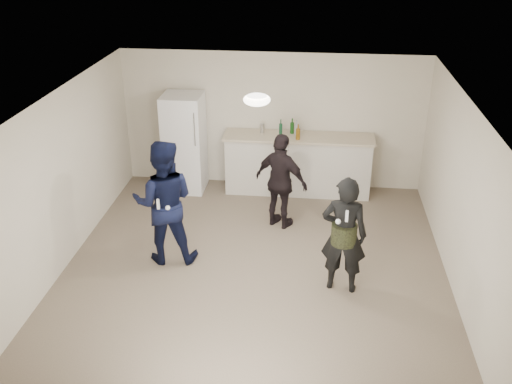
# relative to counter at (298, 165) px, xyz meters

# --- Properties ---
(floor) EXTENTS (6.00, 6.00, 0.00)m
(floor) POSITION_rel_counter_xyz_m (-0.50, -2.67, -0.53)
(floor) COLOR #6B5B4C
(floor) RESTS_ON ground
(ceiling) EXTENTS (6.00, 6.00, 0.00)m
(ceiling) POSITION_rel_counter_xyz_m (-0.50, -2.67, 1.98)
(ceiling) COLOR silver
(ceiling) RESTS_ON wall_back
(wall_back) EXTENTS (6.00, 0.00, 6.00)m
(wall_back) POSITION_rel_counter_xyz_m (-0.50, 0.33, 0.72)
(wall_back) COLOR beige
(wall_back) RESTS_ON floor
(wall_front) EXTENTS (6.00, 0.00, 6.00)m
(wall_front) POSITION_rel_counter_xyz_m (-0.50, -5.67, 0.72)
(wall_front) COLOR beige
(wall_front) RESTS_ON floor
(wall_left) EXTENTS (0.00, 6.00, 6.00)m
(wall_left) POSITION_rel_counter_xyz_m (-3.25, -2.67, 0.72)
(wall_left) COLOR beige
(wall_left) RESTS_ON floor
(wall_right) EXTENTS (0.00, 6.00, 6.00)m
(wall_right) POSITION_rel_counter_xyz_m (2.25, -2.67, 0.72)
(wall_right) COLOR beige
(wall_right) RESTS_ON floor
(counter) EXTENTS (2.60, 0.56, 1.05)m
(counter) POSITION_rel_counter_xyz_m (0.00, 0.00, 0.00)
(counter) COLOR beige
(counter) RESTS_ON floor
(counter_top) EXTENTS (2.68, 0.64, 0.04)m
(counter_top) POSITION_rel_counter_xyz_m (0.00, 0.00, 0.55)
(counter_top) COLOR beige
(counter_top) RESTS_ON counter
(fridge) EXTENTS (0.70, 0.70, 1.80)m
(fridge) POSITION_rel_counter_xyz_m (-2.07, -0.07, 0.38)
(fridge) COLOR white
(fridge) RESTS_ON floor
(fridge_handle) EXTENTS (0.02, 0.02, 0.60)m
(fridge_handle) POSITION_rel_counter_xyz_m (-1.79, -0.44, 0.78)
(fridge_handle) COLOR silver
(fridge_handle) RESTS_ON fridge
(ceiling_dome) EXTENTS (0.36, 0.36, 0.16)m
(ceiling_dome) POSITION_rel_counter_xyz_m (-0.50, -2.37, 1.93)
(ceiling_dome) COLOR white
(ceiling_dome) RESTS_ON ceiling
(shaker) EXTENTS (0.08, 0.08, 0.17)m
(shaker) POSITION_rel_counter_xyz_m (-0.67, 0.12, 0.65)
(shaker) COLOR silver
(shaker) RESTS_ON counter_top
(man) EXTENTS (0.99, 0.82, 1.87)m
(man) POSITION_rel_counter_xyz_m (-1.82, -2.51, 0.41)
(man) COLOR #0E153D
(man) RESTS_ON floor
(woman) EXTENTS (0.66, 0.48, 1.67)m
(woman) POSITION_rel_counter_xyz_m (0.72, -2.99, 0.31)
(woman) COLOR black
(woman) RESTS_ON floor
(camo_shorts) EXTENTS (0.34, 0.34, 0.28)m
(camo_shorts) POSITION_rel_counter_xyz_m (0.72, -2.99, 0.32)
(camo_shorts) COLOR #2D3518
(camo_shorts) RESTS_ON woman
(spectator) EXTENTS (1.01, 0.78, 1.59)m
(spectator) POSITION_rel_counter_xyz_m (-0.22, -1.32, 0.27)
(spectator) COLOR black
(spectator) RESTS_ON floor
(remote_man) EXTENTS (0.04, 0.04, 0.15)m
(remote_man) POSITION_rel_counter_xyz_m (-1.82, -2.79, 0.53)
(remote_man) COLOR white
(remote_man) RESTS_ON man
(nunchuk_man) EXTENTS (0.07, 0.07, 0.07)m
(nunchuk_man) POSITION_rel_counter_xyz_m (-1.70, -2.76, 0.45)
(nunchuk_man) COLOR white
(nunchuk_man) RESTS_ON man
(remote_woman) EXTENTS (0.04, 0.04, 0.15)m
(remote_woman) POSITION_rel_counter_xyz_m (0.72, -3.24, 0.72)
(remote_woman) COLOR white
(remote_woman) RESTS_ON woman
(nunchuk_woman) EXTENTS (0.07, 0.07, 0.07)m
(nunchuk_woman) POSITION_rel_counter_xyz_m (0.62, -3.21, 0.62)
(nunchuk_woman) COLOR white
(nunchuk_woman) RESTS_ON woman
(bottle_cluster) EXTENTS (0.38, 0.37, 0.24)m
(bottle_cluster) POSITION_rel_counter_xyz_m (-0.12, -0.01, 0.67)
(bottle_cluster) COLOR #184F16
(bottle_cluster) RESTS_ON counter_top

